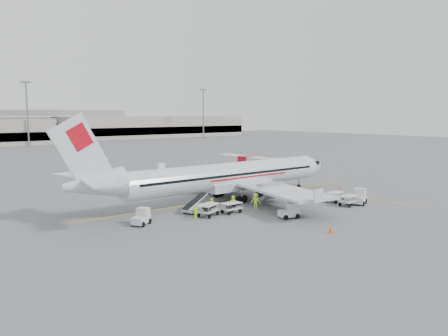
{
  "coord_description": "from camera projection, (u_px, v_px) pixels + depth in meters",
  "views": [
    {
      "loc": [
        -36.08,
        -43.52,
        10.94
      ],
      "look_at": [
        0.0,
        2.0,
        3.8
      ],
      "focal_mm": 35.0,
      "sensor_mm": 36.0,
      "label": 1
    }
  ],
  "objects": [
    {
      "name": "stripe_cross",
      "position": [
        349.0,
        195.0,
        59.84
      ],
      "size": [
        0.2,
        20.0,
        0.01
      ],
      "primitive_type": "cube",
      "color": "yellow",
      "rests_on": "ground"
    },
    {
      "name": "cart_empty_b",
      "position": [
        349.0,
        201.0,
        52.49
      ],
      "size": [
        2.6,
        1.71,
        1.28
      ],
      "primitive_type": null,
      "rotation": [
        0.0,
        0.0,
        0.11
      ],
      "color": "silver",
      "rests_on": "ground"
    },
    {
      "name": "cart_loaded_b",
      "position": [
        231.0,
        208.0,
        48.6
      ],
      "size": [
        2.36,
        1.48,
        1.19
      ],
      "primitive_type": null,
      "rotation": [
        0.0,
        0.0,
        0.06
      ],
      "color": "silver",
      "rests_on": "ground"
    },
    {
      "name": "cone_stbd",
      "position": [
        331.0,
        229.0,
        40.48
      ],
      "size": [
        0.41,
        0.41,
        0.66
      ],
      "primitive_type": "cone",
      "color": "#FF450D",
      "rests_on": "ground"
    },
    {
      "name": "cone_port",
      "position": [
        209.0,
        181.0,
        70.11
      ],
      "size": [
        0.32,
        0.32,
        0.53
      ],
      "primitive_type": "cone",
      "color": "#FF450D",
      "rests_on": "ground"
    },
    {
      "name": "crew_c",
      "position": [
        256.0,
        201.0,
        50.74
      ],
      "size": [
        1.22,
        1.41,
        1.89
      ],
      "primitive_type": "imported",
      "rotation": [
        0.0,
        0.0,
        2.1
      ],
      "color": "#AEE01C",
      "rests_on": "ground"
    },
    {
      "name": "cone_nose",
      "position": [
        340.0,
        188.0,
        63.91
      ],
      "size": [
        0.33,
        0.33,
        0.53
      ],
      "primitive_type": "cone",
      "color": "#FF450D",
      "rests_on": "ground"
    },
    {
      "name": "belt_loader",
      "position": [
        196.0,
        201.0,
        49.21
      ],
      "size": [
        4.83,
        3.03,
        2.45
      ],
      "primitive_type": null,
      "rotation": [
        0.0,
        0.0,
        0.32
      ],
      "color": "silver",
      "rests_on": "ground"
    },
    {
      "name": "crew_b",
      "position": [
        234.0,
        204.0,
        49.19
      ],
      "size": [
        1.14,
        1.11,
        1.86
      ],
      "primitive_type": "imported",
      "rotation": [
        0.0,
        0.0,
        -0.66
      ],
      "color": "#AEE01C",
      "rests_on": "ground"
    },
    {
      "name": "terminal_east",
      "position": [
        154.0,
        127.0,
        212.76
      ],
      "size": [
        90.0,
        26.0,
        10.0
      ],
      "primitive_type": null,
      "color": "gray",
      "rests_on": "ground"
    },
    {
      "name": "tug_mid",
      "position": [
        289.0,
        211.0,
        46.24
      ],
      "size": [
        2.37,
        1.76,
        1.63
      ],
      "primitive_type": null,
      "rotation": [
        0.0,
        0.0,
        -0.29
      ],
      "color": "silver",
      "rests_on": "ground"
    },
    {
      "name": "cart_loaded_a",
      "position": [
        208.0,
        210.0,
        47.1
      ],
      "size": [
        2.95,
        2.43,
        1.33
      ],
      "primitive_type": null,
      "rotation": [
        0.0,
        0.0,
        0.42
      ],
      "color": "silver",
      "rests_on": "ground"
    },
    {
      "name": "aircraft",
      "position": [
        230.0,
        158.0,
        55.52
      ],
      "size": [
        39.72,
        31.31,
        10.85
      ],
      "primitive_type": null,
      "rotation": [
        0.0,
        0.0,
        0.01
      ],
      "color": "silver",
      "rests_on": "ground"
    },
    {
      "name": "cart_empty_a",
      "position": [
        335.0,
        197.0,
        54.71
      ],
      "size": [
        2.61,
        1.74,
        1.28
      ],
      "primitive_type": null,
      "rotation": [
        0.0,
        0.0,
        0.13
      ],
      "color": "silver",
      "rests_on": "ground"
    },
    {
      "name": "mast_center",
      "position": [
        27.0,
        114.0,
        150.96
      ],
      "size": [
        3.2,
        1.2,
        22.0
      ],
      "primitive_type": null,
      "color": "slate",
      "rests_on": "ground"
    },
    {
      "name": "stripe_lead",
      "position": [
        233.0,
        198.0,
        57.43
      ],
      "size": [
        44.0,
        0.2,
        0.01
      ],
      "primitive_type": "cube",
      "color": "yellow",
      "rests_on": "ground"
    },
    {
      "name": "ground",
      "position": [
        233.0,
        198.0,
        57.43
      ],
      "size": [
        360.0,
        360.0,
        0.0
      ],
      "primitive_type": "plane",
      "color": "#56595B"
    },
    {
      "name": "tug_aft",
      "position": [
        141.0,
        217.0,
        43.36
      ],
      "size": [
        2.43,
        2.21,
        1.64
      ],
      "primitive_type": null,
      "rotation": [
        0.0,
        0.0,
        0.61
      ],
      "color": "silver",
      "rests_on": "ground"
    },
    {
      "name": "tug_fore",
      "position": [
        359.0,
        197.0,
        53.37
      ],
      "size": [
        2.79,
        2.26,
        1.88
      ],
      "primitive_type": null,
      "rotation": [
        0.0,
        0.0,
        0.42
      ],
      "color": "silver",
      "rests_on": "ground"
    },
    {
      "name": "jet_bridge",
      "position": [
        247.0,
        169.0,
        71.04
      ],
      "size": [
        3.53,
        16.24,
        4.24
      ],
      "primitive_type": null,
      "rotation": [
        0.0,
        0.0,
        0.03
      ],
      "color": "silver",
      "rests_on": "ground"
    },
    {
      "name": "crew_d",
      "position": [
        196.0,
        213.0,
        45.4
      ],
      "size": [
        1.0,
        0.67,
        1.58
      ],
      "primitive_type": "imported",
      "rotation": [
        0.0,
        0.0,
        3.47
      ],
      "color": "#AEE01C",
      "rests_on": "ground"
    },
    {
      "name": "mast_east",
      "position": [
        203.0,
        114.0,
        197.2
      ],
      "size": [
        3.2,
        1.2,
        22.0
      ],
      "primitive_type": null,
      "color": "slate",
      "rests_on": "ground"
    },
    {
      "name": "crew_a",
      "position": [
        212.0,
        205.0,
        48.66
      ],
      "size": [
        0.68,
        0.5,
        1.69
      ],
      "primitive_type": "imported",
      "rotation": [
        0.0,
        0.0,
        0.17
      ],
      "color": "#AEE01C",
      "rests_on": "ground"
    },
    {
      "name": "parking_garage",
      "position": [
        50.0,
        123.0,
        196.44
      ],
      "size": [
        62.0,
        24.0,
        14.0
      ],
      "primitive_type": null,
      "color": "slate",
      "rests_on": "ground"
    }
  ]
}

